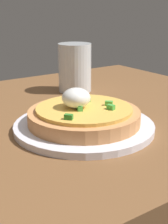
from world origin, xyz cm
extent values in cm
cube|color=brown|center=(0.00, 0.00, 1.54)|extent=(103.60, 66.92, 3.08)
cylinder|color=white|center=(6.84, -9.95, 3.65)|extent=(24.19, 24.19, 1.13)
cylinder|color=tan|center=(6.84, -9.95, 5.35)|extent=(19.27, 19.27, 2.29)
cylinder|color=#EBB44D|center=(6.84, -9.95, 6.79)|extent=(16.46, 16.46, 0.58)
ellipsoid|color=white|center=(5.66, -9.33, 8.77)|extent=(4.85, 4.85, 3.39)
cube|color=green|center=(9.84, -13.49, 7.48)|extent=(1.09, 1.44, 0.80)
cube|color=#55AE44|center=(10.94, -11.59, 7.48)|extent=(1.42, 1.50, 0.80)
cube|color=#2F812A|center=(1.43, -13.63, 7.48)|extent=(1.43, 1.50, 0.80)
cube|color=#4DAC49|center=(8.83, -7.89, 7.48)|extent=(1.46, 1.13, 0.80)
cube|color=#47942E|center=(8.64, -5.68, 7.48)|extent=(0.97, 1.38, 0.80)
cube|color=green|center=(5.23, -11.04, 7.48)|extent=(1.21, 1.48, 0.80)
cylinder|color=silver|center=(19.93, 12.77, 8.86)|extent=(7.99, 7.99, 11.56)
cylinder|color=#3B2508|center=(19.93, 12.77, 7.10)|extent=(7.03, 7.03, 7.23)
camera|label=1|loc=(-24.00, -54.26, 24.25)|focal=53.47mm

